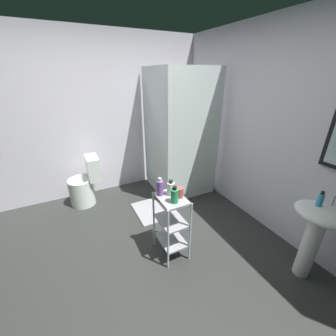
{
  "coord_description": "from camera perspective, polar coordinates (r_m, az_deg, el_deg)",
  "views": [
    {
      "loc": [
        1.65,
        -0.41,
        1.91
      ],
      "look_at": [
        -0.21,
        0.52,
        0.96
      ],
      "focal_mm": 22.41,
      "sensor_mm": 36.0,
      "label": 1
    }
  ],
  "objects": [
    {
      "name": "rinse_cup",
      "position": [
        2.16,
        3.08,
        -6.66
      ],
      "size": [
        0.08,
        0.08,
        0.1
      ],
      "primitive_type": "cylinder",
      "color": "#B24742",
      "rests_on": "storage_cart"
    },
    {
      "name": "sink_faucet",
      "position": [
        2.42,
        38.27,
        -6.87
      ],
      "size": [
        0.03,
        0.03,
        0.1
      ],
      "primitive_type": "cylinder",
      "color": "silver",
      "rests_on": "pedestal_sink"
    },
    {
      "name": "toilet",
      "position": [
        3.51,
        -21.69,
        -4.38
      ],
      "size": [
        0.37,
        0.49,
        0.76
      ],
      "color": "white",
      "rests_on": "ground_plane"
    },
    {
      "name": "ground_plane",
      "position": [
        2.56,
        -9.22,
        -24.4
      ],
      "size": [
        4.2,
        4.2,
        0.02
      ],
      "primitive_type": "cube",
      "color": "#2A2D2A"
    },
    {
      "name": "pedestal_sink",
      "position": [
        2.46,
        35.26,
        -13.33
      ],
      "size": [
        0.46,
        0.37,
        0.81
      ],
      "color": "white",
      "rests_on": "ground_plane"
    },
    {
      "name": "wall_back",
      "position": [
        2.87,
        26.95,
        8.64
      ],
      "size": [
        4.2,
        0.14,
        2.5
      ],
      "color": "silver",
      "rests_on": "ground_plane"
    },
    {
      "name": "wall_left",
      "position": [
        3.58,
        -20.12,
        12.45
      ],
      "size": [
        0.1,
        4.2,
        2.5
      ],
      "primitive_type": "cube",
      "color": "silver",
      "rests_on": "ground_plane"
    },
    {
      "name": "body_wash_bottle_green",
      "position": [
        2.06,
        1.8,
        -7.46
      ],
      "size": [
        0.08,
        0.08,
        0.18
      ],
      "color": "#2B9A5D",
      "rests_on": "storage_cart"
    },
    {
      "name": "hand_soap_bottle",
      "position": [
        2.33,
        36.08,
        -6.95
      ],
      "size": [
        0.05,
        0.05,
        0.15
      ],
      "color": "#389ED1",
      "rests_on": "pedestal_sink"
    },
    {
      "name": "bath_mat",
      "position": [
        3.23,
        -5.05,
        -11.58
      ],
      "size": [
        0.6,
        0.4,
        0.02
      ],
      "primitive_type": "cube",
      "color": "gray",
      "rests_on": "ground_plane"
    },
    {
      "name": "conditioner_bottle_purple",
      "position": [
        2.17,
        -2.18,
        -5.35
      ],
      "size": [
        0.07,
        0.07,
        0.19
      ],
      "color": "#7D4EA5",
      "rests_on": "storage_cart"
    },
    {
      "name": "lotion_bottle_white",
      "position": [
        2.18,
        0.77,
        -5.55
      ],
      "size": [
        0.08,
        0.08,
        0.18
      ],
      "color": "white",
      "rests_on": "storage_cart"
    },
    {
      "name": "storage_cart",
      "position": [
        2.35,
        0.91,
        -14.34
      ],
      "size": [
        0.38,
        0.28,
        0.74
      ],
      "color": "silver",
      "rests_on": "ground_plane"
    },
    {
      "name": "shower_stall",
      "position": [
        3.58,
        2.47,
        0.68
      ],
      "size": [
        0.92,
        0.92,
        2.0
      ],
      "color": "white",
      "rests_on": "ground_plane"
    }
  ]
}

